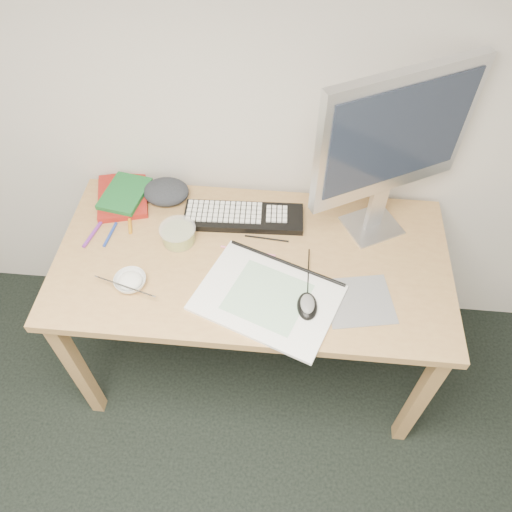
% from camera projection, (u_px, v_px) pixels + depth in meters
% --- Properties ---
extents(desk, '(1.40, 0.70, 0.75)m').
position_uv_depth(desk, '(252.00, 272.00, 1.83)').
color(desk, tan).
rests_on(desk, ground).
extents(mousepad, '(0.25, 0.23, 0.00)m').
position_uv_depth(mousepad, '(359.00, 301.00, 1.65)').
color(mousepad, gray).
rests_on(mousepad, desk).
extents(sketchpad, '(0.54, 0.46, 0.01)m').
position_uv_depth(sketchpad, '(267.00, 298.00, 1.66)').
color(sketchpad, white).
rests_on(sketchpad, desk).
extents(keyboard, '(0.45, 0.16, 0.03)m').
position_uv_depth(keyboard, '(244.00, 217.00, 1.88)').
color(keyboard, black).
rests_on(keyboard, desk).
extents(monitor, '(0.50, 0.30, 0.64)m').
position_uv_depth(monitor, '(394.00, 140.00, 1.55)').
color(monitor, silver).
rests_on(monitor, desk).
extents(mouse, '(0.07, 0.11, 0.04)m').
position_uv_depth(mouse, '(307.00, 304.00, 1.61)').
color(mouse, black).
rests_on(mouse, sketchpad).
extents(rice_bowl, '(0.12, 0.12, 0.03)m').
position_uv_depth(rice_bowl, '(130.00, 282.00, 1.68)').
color(rice_bowl, white).
rests_on(rice_bowl, desk).
extents(chopsticks, '(0.22, 0.08, 0.02)m').
position_uv_depth(chopsticks, '(125.00, 286.00, 1.65)').
color(chopsticks, '#BBBBBE').
rests_on(chopsticks, rice_bowl).
extents(fruit_tub, '(0.15, 0.15, 0.06)m').
position_uv_depth(fruit_tub, '(178.00, 234.00, 1.80)').
color(fruit_tub, gold).
rests_on(fruit_tub, desk).
extents(book_red, '(0.24, 0.29, 0.02)m').
position_uv_depth(book_red, '(123.00, 196.00, 1.95)').
color(book_red, maroon).
rests_on(book_red, desk).
extents(book_green, '(0.18, 0.23, 0.02)m').
position_uv_depth(book_green, '(125.00, 193.00, 1.93)').
color(book_green, '#186029').
rests_on(book_green, book_red).
extents(cloth_lump, '(0.16, 0.13, 0.06)m').
position_uv_depth(cloth_lump, '(166.00, 192.00, 1.94)').
color(cloth_lump, '#222529').
rests_on(cloth_lump, desk).
extents(pencil_pink, '(0.20, 0.03, 0.01)m').
position_uv_depth(pencil_pink, '(248.00, 251.00, 1.79)').
color(pencil_pink, pink).
rests_on(pencil_pink, desk).
extents(pencil_tan, '(0.17, 0.08, 0.01)m').
position_uv_depth(pencil_tan, '(267.00, 260.00, 1.76)').
color(pencil_tan, tan).
rests_on(pencil_tan, desk).
extents(pencil_black, '(0.16, 0.02, 0.01)m').
position_uv_depth(pencil_black, '(267.00, 239.00, 1.82)').
color(pencil_black, black).
rests_on(pencil_black, desk).
extents(marker_blue, '(0.02, 0.12, 0.01)m').
position_uv_depth(marker_blue, '(110.00, 234.00, 1.83)').
color(marker_blue, '#1D389E').
rests_on(marker_blue, desk).
extents(marker_orange, '(0.05, 0.13, 0.01)m').
position_uv_depth(marker_orange, '(130.00, 220.00, 1.88)').
color(marker_orange, orange).
rests_on(marker_orange, desk).
extents(marker_purple, '(0.04, 0.14, 0.01)m').
position_uv_depth(marker_purple, '(93.00, 233.00, 1.84)').
color(marker_purple, '#722895').
rests_on(marker_purple, desk).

